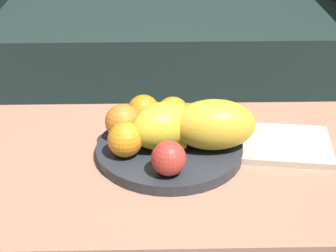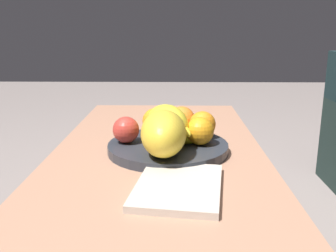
# 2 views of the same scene
# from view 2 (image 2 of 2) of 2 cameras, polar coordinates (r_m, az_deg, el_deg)

# --- Properties ---
(coffee_table) EXTENTS (1.22, 0.60, 0.39)m
(coffee_table) POSITION_cam_2_polar(r_m,az_deg,el_deg) (1.12, -1.43, -5.38)
(coffee_table) COLOR tan
(coffee_table) RESTS_ON ground_plane
(fruit_bowl) EXTENTS (0.34, 0.34, 0.03)m
(fruit_bowl) POSITION_cam_2_polar(r_m,az_deg,el_deg) (1.07, 0.00, -3.24)
(fruit_bowl) COLOR #2B2F38
(fruit_bowl) RESTS_ON coffee_table
(melon_large_front) EXTENTS (0.19, 0.17, 0.11)m
(melon_large_front) POSITION_cam_2_polar(r_m,az_deg,el_deg) (1.06, -0.14, 0.37)
(melon_large_front) COLOR yellow
(melon_large_front) RESTS_ON fruit_bowl
(melon_smaller_beside) EXTENTS (0.19, 0.12, 0.11)m
(melon_smaller_beside) POSITION_cam_2_polar(r_m,az_deg,el_deg) (0.95, -0.68, -1.10)
(melon_smaller_beside) COLOR yellow
(melon_smaller_beside) RESTS_ON fruit_bowl
(orange_front) EXTENTS (0.08, 0.08, 0.08)m
(orange_front) POSITION_cam_2_polar(r_m,az_deg,el_deg) (1.05, 4.81, -0.76)
(orange_front) COLOR orange
(orange_front) RESTS_ON fruit_bowl
(orange_left) EXTENTS (0.08, 0.08, 0.08)m
(orange_left) POSITION_cam_2_polar(r_m,az_deg,el_deg) (1.16, 2.07, 0.94)
(orange_left) COLOR orange
(orange_left) RESTS_ON fruit_bowl
(orange_right) EXTENTS (0.08, 0.08, 0.08)m
(orange_right) POSITION_cam_2_polar(r_m,az_deg,el_deg) (1.15, -1.94, 0.75)
(orange_right) COLOR orange
(orange_right) RESTS_ON fruit_bowl
(orange_back) EXTENTS (0.08, 0.08, 0.08)m
(orange_back) POSITION_cam_2_polar(r_m,az_deg,el_deg) (1.12, 5.19, 0.23)
(orange_back) COLOR orange
(orange_back) RESTS_ON fruit_bowl
(apple_front) EXTENTS (0.07, 0.07, 0.07)m
(apple_front) POSITION_cam_2_polar(r_m,az_deg,el_deg) (1.07, -6.33, -0.57)
(apple_front) COLOR #C0392F
(apple_front) RESTS_ON fruit_bowl
(banana_bunch) EXTENTS (0.16, 0.16, 0.06)m
(banana_bunch) POSITION_cam_2_polar(r_m,az_deg,el_deg) (1.06, 1.59, -1.12)
(banana_bunch) COLOR yellow
(banana_bunch) RESTS_ON fruit_bowl
(magazine) EXTENTS (0.27, 0.21, 0.02)m
(magazine) POSITION_cam_2_polar(r_m,az_deg,el_deg) (0.83, 1.60, -9.05)
(magazine) COLOR beige
(magazine) RESTS_ON coffee_table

